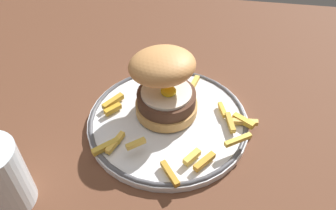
% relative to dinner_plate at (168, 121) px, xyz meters
% --- Properties ---
extents(ground_plane, '(1.41, 1.06, 0.04)m').
position_rel_dinner_plate_xyz_m(ground_plane, '(0.05, -0.05, -0.03)').
color(ground_plane, brown).
extents(dinner_plate, '(0.28, 0.28, 0.02)m').
position_rel_dinner_plate_xyz_m(dinner_plate, '(0.00, 0.00, 0.00)').
color(dinner_plate, silver).
rests_on(dinner_plate, ground_plane).
extents(burger, '(0.16, 0.16, 0.12)m').
position_rel_dinner_plate_xyz_m(burger, '(-0.01, 0.02, 0.07)').
color(burger, tan).
rests_on(burger, dinner_plate).
extents(fries_pile, '(0.27, 0.27, 0.02)m').
position_rel_dinner_plate_xyz_m(fries_pile, '(0.02, -0.02, 0.01)').
color(fries_pile, gold).
rests_on(fries_pile, dinner_plate).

